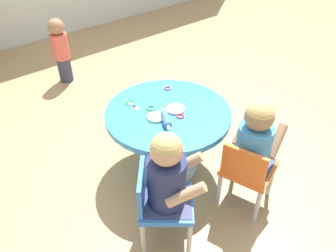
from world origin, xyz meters
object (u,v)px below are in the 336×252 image
Objects in this scene: child_chair_left at (160,202)px; rolling_pin at (166,119)px; craft_table at (168,126)px; seated_child_right at (255,139)px; toddler_standing at (61,49)px; craft_scissors at (131,104)px; seated_child_left at (167,173)px; child_chair_right at (247,170)px.

rolling_pin is (0.33, 0.35, 0.23)m from child_chair_left.
seated_child_right is at bearing -71.49° from craft_table.
craft_scissors is at bearing -95.60° from toddler_standing.
seated_child_left is 3.79× the size of craft_scissors.
child_chair_right is 0.23m from seated_child_right.
child_chair_left is 1.05× the size of seated_child_left.
child_chair_left is at bearing 167.52° from seated_child_right.
rolling_pin is (0.30, 0.37, 0.00)m from seated_child_left.
craft_table is 1.27× the size of toddler_standing.
craft_table is at bearing 50.15° from seated_child_left.
child_chair_right is 2.53× the size of rolling_pin.
seated_child_right reaches higher than child_chair_right.
seated_child_left is 0.59m from seated_child_right.
craft_table is at bearing 104.74° from child_chair_right.
rolling_pin reaches higher than child_chair_left.
child_chair_left and child_chair_right have the same top height.
craft_table is at bearing 108.51° from seated_child_right.
rolling_pin is at bearing 116.47° from child_chair_right.
seated_child_left is 0.73m from craft_scissors.
rolling_pin is (-0.09, -1.80, 0.17)m from toddler_standing.
rolling_pin is at bearing 51.59° from seated_child_left.
seated_child_right is (0.19, -0.58, 0.15)m from craft_table.
child_chair_right is (0.57, -0.15, 0.00)m from child_chair_left.
seated_child_left is (0.03, -0.03, 0.23)m from child_chair_left.
child_chair_left is 3.98× the size of craft_scissors.
craft_table is 1.71m from toddler_standing.
child_chair_right is 0.60m from rolling_pin.
child_chair_left reaches higher than craft_scissors.
craft_scissors is (-0.15, -1.49, 0.15)m from toddler_standing.
toddler_standing is 3.17× the size of rolling_pin.
rolling_pin is (-0.28, 0.48, 0.00)m from seated_child_right.
seated_child_right is 2.30m from toddler_standing.
seated_child_right is at bearing -85.19° from toddler_standing.
seated_child_right is at bearing -66.90° from craft_scissors.
child_chair_right is 0.89m from craft_scissors.
craft_scissors is at bearing 123.72° from craft_table.
toddler_standing is (0.00, 1.71, -0.02)m from craft_table.
craft_table is 1.59× the size of child_chair_right.
toddler_standing is 1.51m from craft_scissors.
seated_child_right is 0.76× the size of toddler_standing.
seated_child_right is at bearing 18.02° from child_chair_right.
craft_table is 4.03× the size of rolling_pin.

